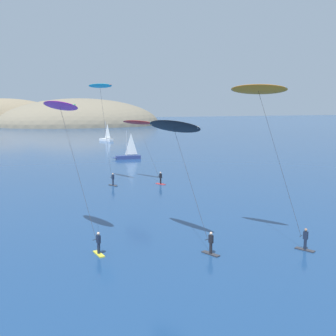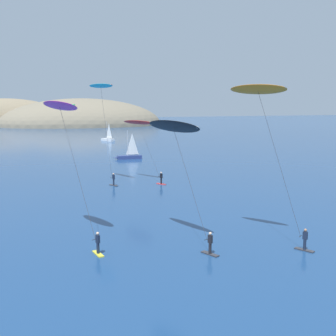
# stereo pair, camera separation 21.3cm
# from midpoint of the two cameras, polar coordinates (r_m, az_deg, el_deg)

# --- Properties ---
(headland_island) EXTENTS (108.17, 53.41, 26.48)m
(headland_island) POSITION_cam_midpoint_polar(r_m,az_deg,el_deg) (216.16, -14.59, 5.61)
(headland_island) COLOR #7A705B
(headland_island) RESTS_ON ground
(sailboat_near) EXTENTS (5.92, 1.61, 5.70)m
(sailboat_near) POSITION_cam_midpoint_polar(r_m,az_deg,el_deg) (83.99, -5.68, 1.65)
(sailboat_near) COLOR navy
(sailboat_near) RESTS_ON ground
(sailboat_far) EXTENTS (3.64, 5.69, 5.70)m
(sailboat_far) POSITION_cam_midpoint_polar(r_m,az_deg,el_deg) (124.77, -8.49, 3.94)
(sailboat_far) COLOR white
(sailboat_far) RESTS_ON ground
(kitesurfer_orange) EXTENTS (4.78, 6.51, 12.55)m
(kitesurfer_orange) POSITION_cam_midpoint_polar(r_m,az_deg,el_deg) (33.61, 12.50, 8.57)
(kitesurfer_orange) COLOR #2D2D33
(kitesurfer_orange) RESTS_ON ground
(kitesurfer_cyan) EXTENTS (3.16, 5.85, 13.68)m
(kitesurfer_cyan) POSITION_cam_midpoint_polar(r_m,az_deg,el_deg) (58.20, -9.15, 9.78)
(kitesurfer_cyan) COLOR #2D2D33
(kitesurfer_cyan) RESTS_ON ground
(kitesurfer_magenta) EXTENTS (3.92, 8.43, 11.31)m
(kitesurfer_magenta) POSITION_cam_midpoint_polar(r_m,az_deg,el_deg) (34.51, -14.28, 6.97)
(kitesurfer_magenta) COLOR yellow
(kitesurfer_magenta) RESTS_ON ground
(kitesurfer_black) EXTENTS (3.59, 7.96, 9.82)m
(kitesurfer_black) POSITION_cam_midpoint_polar(r_m,az_deg,el_deg) (32.97, 0.87, 4.71)
(kitesurfer_black) COLOR #2D2D33
(kitesurfer_black) RESTS_ON ground
(kitesurfer_red) EXTENTS (4.60, 7.38, 8.71)m
(kitesurfer_red) POSITION_cam_midpoint_polar(r_m,az_deg,el_deg) (59.64, -4.01, 5.52)
(kitesurfer_red) COLOR red
(kitesurfer_red) RESTS_ON ground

